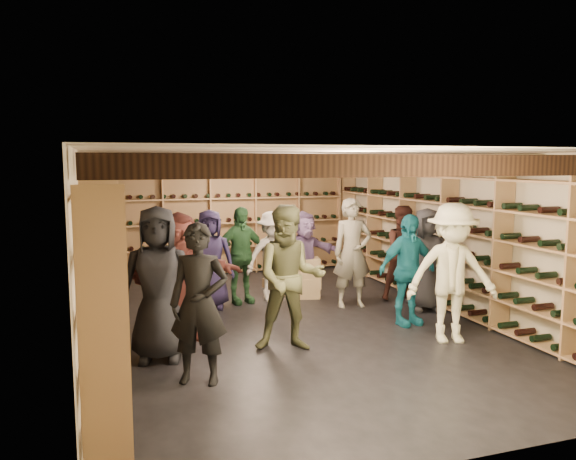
{
  "coord_description": "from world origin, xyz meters",
  "views": [
    {
      "loc": [
        -2.55,
        -7.44,
        2.29
      ],
      "look_at": [
        -0.0,
        0.2,
        1.31
      ],
      "focal_mm": 35.0,
      "sensor_mm": 36.0,
      "label": 1
    }
  ],
  "objects_px": {
    "crate_stack_left": "(305,278)",
    "person_2": "(290,278)",
    "person_1": "(199,304)",
    "person_5": "(181,278)",
    "person_9": "(273,256)",
    "person_0": "(158,284)",
    "person_3": "(452,273)",
    "person_12": "(427,259)",
    "person_7": "(352,253)",
    "crate_stack_right": "(282,284)",
    "person_4": "(407,270)",
    "person_6": "(210,259)",
    "person_11": "(304,255)",
    "person_8": "(405,253)",
    "person_10": "(240,255)",
    "crate_loose": "(279,283)"
  },
  "relations": [
    {
      "from": "person_2",
      "to": "person_9",
      "type": "height_order",
      "value": "person_2"
    },
    {
      "from": "crate_stack_right",
      "to": "person_11",
      "type": "distance_m",
      "value": 0.73
    },
    {
      "from": "person_2",
      "to": "person_11",
      "type": "height_order",
      "value": "person_2"
    },
    {
      "from": "crate_stack_right",
      "to": "person_10",
      "type": "xyz_separation_m",
      "value": [
        -0.84,
        -0.38,
        0.62
      ]
    },
    {
      "from": "person_1",
      "to": "person_9",
      "type": "xyz_separation_m",
      "value": [
        1.74,
        3.11,
        -0.1
      ]
    },
    {
      "from": "person_11",
      "to": "person_4",
      "type": "bearing_deg",
      "value": -79.95
    },
    {
      "from": "crate_stack_right",
      "to": "person_4",
      "type": "xyz_separation_m",
      "value": [
        1.1,
        -2.31,
        0.62
      ]
    },
    {
      "from": "person_2",
      "to": "person_5",
      "type": "height_order",
      "value": "person_2"
    },
    {
      "from": "crate_stack_left",
      "to": "person_4",
      "type": "height_order",
      "value": "person_4"
    },
    {
      "from": "person_6",
      "to": "person_7",
      "type": "height_order",
      "value": "person_7"
    },
    {
      "from": "person_5",
      "to": "crate_stack_left",
      "type": "bearing_deg",
      "value": 28.18
    },
    {
      "from": "person_1",
      "to": "person_5",
      "type": "bearing_deg",
      "value": 114.07
    },
    {
      "from": "person_3",
      "to": "person_5",
      "type": "distance_m",
      "value": 3.43
    },
    {
      "from": "person_2",
      "to": "person_3",
      "type": "height_order",
      "value": "same"
    },
    {
      "from": "person_4",
      "to": "crate_loose",
      "type": "bearing_deg",
      "value": 102.86
    },
    {
      "from": "person_4",
      "to": "person_10",
      "type": "bearing_deg",
      "value": 128.04
    },
    {
      "from": "person_4",
      "to": "person_8",
      "type": "xyz_separation_m",
      "value": [
        0.69,
        1.26,
        0.0
      ]
    },
    {
      "from": "person_8",
      "to": "person_10",
      "type": "bearing_deg",
      "value": 170.39
    },
    {
      "from": "crate_stack_left",
      "to": "person_1",
      "type": "distance_m",
      "value": 3.91
    },
    {
      "from": "crate_stack_left",
      "to": "crate_loose",
      "type": "bearing_deg",
      "value": 102.8
    },
    {
      "from": "person_6",
      "to": "person_9",
      "type": "distance_m",
      "value": 1.09
    },
    {
      "from": "person_5",
      "to": "person_9",
      "type": "distance_m",
      "value": 2.44
    },
    {
      "from": "person_3",
      "to": "person_6",
      "type": "height_order",
      "value": "person_3"
    },
    {
      "from": "person_6",
      "to": "person_7",
      "type": "bearing_deg",
      "value": -4.35
    },
    {
      "from": "person_2",
      "to": "person_12",
      "type": "bearing_deg",
      "value": 39.12
    },
    {
      "from": "crate_stack_left",
      "to": "person_7",
      "type": "height_order",
      "value": "person_7"
    },
    {
      "from": "crate_stack_right",
      "to": "person_9",
      "type": "distance_m",
      "value": 0.74
    },
    {
      "from": "person_1",
      "to": "person_12",
      "type": "bearing_deg",
      "value": 49.18
    },
    {
      "from": "person_1",
      "to": "person_5",
      "type": "height_order",
      "value": "person_1"
    },
    {
      "from": "person_7",
      "to": "person_8",
      "type": "relative_size",
      "value": 1.09
    },
    {
      "from": "crate_stack_left",
      "to": "person_2",
      "type": "relative_size",
      "value": 0.38
    },
    {
      "from": "person_3",
      "to": "person_4",
      "type": "height_order",
      "value": "person_3"
    },
    {
      "from": "crate_stack_left",
      "to": "person_4",
      "type": "xyz_separation_m",
      "value": [
        0.82,
        -1.94,
        0.45
      ]
    },
    {
      "from": "person_0",
      "to": "person_10",
      "type": "distance_m",
      "value": 2.73
    },
    {
      "from": "crate_stack_left",
      "to": "person_5",
      "type": "bearing_deg",
      "value": -143.52
    },
    {
      "from": "crate_stack_left",
      "to": "person_7",
      "type": "xyz_separation_m",
      "value": [
        0.5,
        -0.79,
        0.52
      ]
    },
    {
      "from": "person_1",
      "to": "person_4",
      "type": "distance_m",
      "value": 3.34
    },
    {
      "from": "crate_stack_left",
      "to": "person_6",
      "type": "height_order",
      "value": "person_6"
    },
    {
      "from": "crate_stack_right",
      "to": "crate_loose",
      "type": "height_order",
      "value": "crate_stack_right"
    },
    {
      "from": "crate_loose",
      "to": "person_8",
      "type": "height_order",
      "value": "person_8"
    },
    {
      "from": "person_1",
      "to": "person_4",
      "type": "xyz_separation_m",
      "value": [
        3.13,
        1.17,
        -0.05
      ]
    },
    {
      "from": "person_4",
      "to": "person_8",
      "type": "height_order",
      "value": "person_8"
    },
    {
      "from": "person_8",
      "to": "person_10",
      "type": "xyz_separation_m",
      "value": [
        -2.63,
        0.67,
        0.0
      ]
    },
    {
      "from": "person_2",
      "to": "person_11",
      "type": "distance_m",
      "value": 2.65
    },
    {
      "from": "person_0",
      "to": "person_4",
      "type": "bearing_deg",
      "value": 16.95
    },
    {
      "from": "crate_stack_left",
      "to": "person_6",
      "type": "bearing_deg",
      "value": -174.46
    },
    {
      "from": "person_7",
      "to": "person_11",
      "type": "xyz_separation_m",
      "value": [
        -0.52,
        0.79,
        -0.13
      ]
    },
    {
      "from": "person_9",
      "to": "crate_stack_right",
      "type": "bearing_deg",
      "value": 44.45
    },
    {
      "from": "person_1",
      "to": "person_6",
      "type": "xyz_separation_m",
      "value": [
        0.66,
        2.95,
        -0.06
      ]
    },
    {
      "from": "person_0",
      "to": "person_3",
      "type": "bearing_deg",
      "value": 3.26
    }
  ]
}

